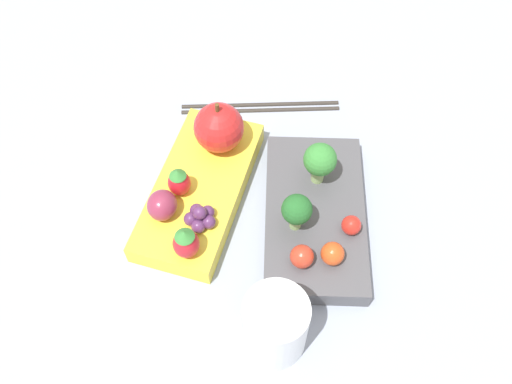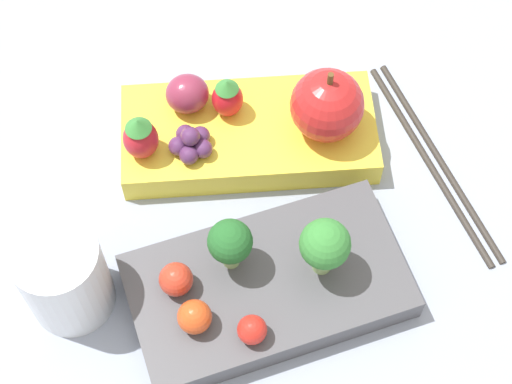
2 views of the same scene
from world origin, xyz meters
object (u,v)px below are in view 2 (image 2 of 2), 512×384
Objects in this scene: cherry_tomato_0 at (176,279)px; grape_cluster at (191,143)px; strawberry_1 at (140,137)px; broccoli_floret_0 at (325,245)px; apple at (327,105)px; cherry_tomato_1 at (195,317)px; broccoli_floret_1 at (230,243)px; plum at (187,94)px; strawberry_0 at (227,97)px; chopsticks_pair at (435,159)px; cherry_tomato_2 at (252,330)px; bento_box_fruit at (245,135)px; drinking_cup at (64,277)px; bento_box_savoury at (268,286)px.

cherry_tomato_0 is 0.71× the size of grape_cluster.
cherry_tomato_0 is at bearing 95.12° from strawberry_1.
cherry_tomato_0 is 0.12m from grape_cluster.
broccoli_floret_0 is 0.13m from apple.
strawberry_1 is (0.01, -0.12, 0.01)m from cherry_tomato_0.
cherry_tomato_0 is 1.01× the size of cherry_tomato_1.
broccoli_floret_1 is at bearing 116.36° from strawberry_1.
grape_cluster is at bearing -103.58° from cherry_tomato_0.
cherry_tomato_0 is 0.16m from plum.
cherry_tomato_1 is 0.64× the size of strawberry_0.
chopsticks_pair is at bearing -158.78° from broccoli_floret_1.
cherry_tomato_2 is at bearing 61.31° from apple.
apple is 0.12m from plum.
cherry_tomato_1 is 0.25m from chopsticks_pair.
cherry_tomato_1 is 0.19m from strawberry_0.
cherry_tomato_2 is 0.21m from plum.
grape_cluster is at bearing 172.35° from strawberry_1.
cherry_tomato_0 reaches higher than bento_box_fruit.
apple reaches higher than grape_cluster.
strawberry_1 is 0.25m from chopsticks_pair.
cherry_tomato_0 reaches higher than chopsticks_pair.
chopsticks_pair is at bearing 163.24° from bento_box_fruit.
drinking_cup reaches higher than strawberry_1.
bento_box_fruit is at bearing -105.12° from broccoli_floret_1.
cherry_tomato_1 is 0.12× the size of chopsticks_pair.
cherry_tomato_1 is at bearing 83.23° from plum.
plum reaches higher than cherry_tomato_0.
drinking_cup is at bearing -8.59° from bento_box_savoury.
chopsticks_pair is at bearing 159.10° from plum.
bento_box_savoury is 0.06m from broccoli_floret_0.
broccoli_floret_1 is at bearing -127.60° from cherry_tomato_1.
plum is (-0.03, -0.16, 0.01)m from cherry_tomato_0.
broccoli_floret_0 is 0.17m from strawberry_1.
strawberry_1 is 1.21× the size of plum.
broccoli_floret_0 reaches higher than strawberry_1.
plum is at bearing -77.91° from bento_box_savoury.
cherry_tomato_2 is (0.02, 0.04, 0.02)m from bento_box_savoury.
broccoli_floret_0 is at bearing 124.16° from grape_cluster.
bento_box_fruit is 6.11× the size of plum.
broccoli_floret_0 reaches higher than chopsticks_pair.
broccoli_floret_0 is at bearing -144.32° from cherry_tomato_2.
strawberry_0 is at bearing -160.08° from strawberry_1.
broccoli_floret_0 is 2.27× the size of cherry_tomato_1.
cherry_tomato_1 is 0.10m from drinking_cup.
cherry_tomato_1 is 0.19m from plum.
strawberry_1 is 0.53× the size of drinking_cup.
broccoli_floret_0 is 0.28× the size of chopsticks_pair.
broccoli_floret_0 reaches higher than strawberry_0.
broccoli_floret_1 reaches higher than cherry_tomato_1.
grape_cluster is at bearing 42.32° from strawberry_0.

